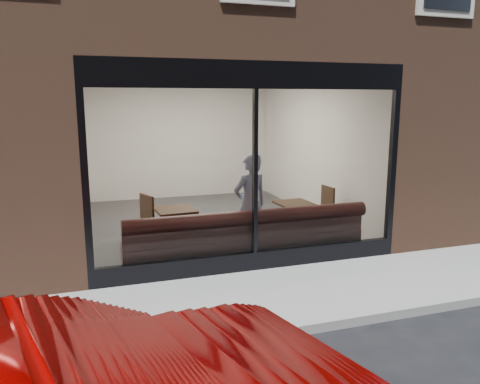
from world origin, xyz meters
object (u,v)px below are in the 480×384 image
object	(u,v)px
cafe_table_left	(175,210)
cafe_table_right	(294,203)
cafe_chair_left	(139,234)
banquette	(246,249)
person	(250,205)
cafe_chair_right	(319,222)

from	to	relation	value
cafe_table_left	cafe_table_right	bearing A→B (deg)	-4.08
cafe_chair_left	banquette	bearing A→B (deg)	118.33
cafe_table_left	banquette	bearing A→B (deg)	-43.70
banquette	person	size ratio (longest dim) A/B	2.26
cafe_table_left	cafe_chair_right	xyz separation A→B (m)	(2.92, 0.19, -0.50)
banquette	cafe_table_right	bearing A→B (deg)	33.03
banquette	cafe_chair_right	world-z (taller)	banquette
banquette	cafe_table_right	distance (m)	1.54
cafe_chair_left	person	bearing A→B (deg)	128.08
person	cafe_table_left	size ratio (longest dim) A/B	2.68
banquette	cafe_table_left	bearing A→B (deg)	136.30
cafe_table_right	cafe_chair_right	distance (m)	0.94
banquette	cafe_chair_left	distance (m)	2.10
person	cafe_chair_left	size ratio (longest dim) A/B	3.77
cafe_table_right	cafe_chair_left	size ratio (longest dim) A/B	1.34
cafe_chair_right	cafe_table_left	bearing A→B (deg)	0.49
person	cafe_table_left	world-z (taller)	person
cafe_chair_right	person	bearing A→B (deg)	22.13
cafe_table_right	person	bearing A→B (deg)	-155.07
person	cafe_table_right	world-z (taller)	person
cafe_table_left	cafe_chair_left	xyz separation A→B (m)	(-0.61, 0.41, -0.50)
cafe_table_right	cafe_chair_right	world-z (taller)	cafe_table_right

